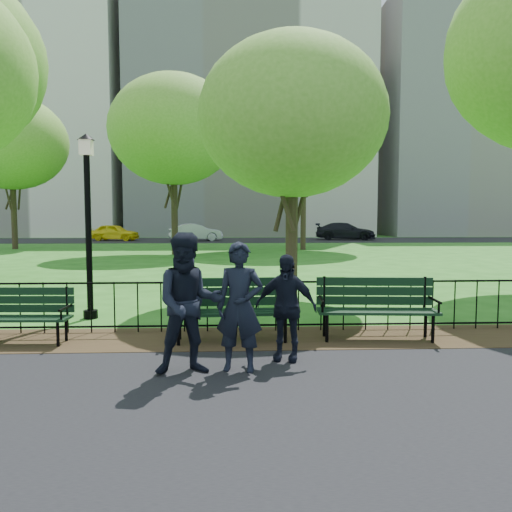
{
  "coord_description": "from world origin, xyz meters",
  "views": [
    {
      "loc": [
        0.26,
        -6.62,
        2.03
      ],
      "look_at": [
        0.63,
        1.5,
        1.38
      ],
      "focal_mm": 35.0,
      "sensor_mm": 36.0,
      "label": 1
    }
  ],
  "objects_px": {
    "person_right": "(286,307)",
    "taxi": "(114,232)",
    "lamppost": "(88,219)",
    "person_mid": "(189,303)",
    "tree_far_c": "(173,130)",
    "tree_far_w": "(11,143)",
    "sedan_silver": "(195,232)",
    "park_bench_main": "(216,301)",
    "park_bench_right_a": "(376,301)",
    "park_bench_left_a": "(18,309)",
    "tree_near_e": "(292,117)",
    "person_left": "(240,307)",
    "sedan_dark": "(345,231)",
    "tree_far_e": "(304,110)"
  },
  "relations": [
    {
      "from": "person_right",
      "to": "taxi",
      "type": "relative_size",
      "value": 0.38
    },
    {
      "from": "lamppost",
      "to": "person_mid",
      "type": "xyz_separation_m",
      "value": [
        2.27,
        -3.61,
        -1.05
      ]
    },
    {
      "from": "person_right",
      "to": "tree_far_c",
      "type": "bearing_deg",
      "value": 119.19
    },
    {
      "from": "tree_far_w",
      "to": "sedan_silver",
      "type": "bearing_deg",
      "value": 41.59
    },
    {
      "from": "park_bench_main",
      "to": "sedan_silver",
      "type": "relative_size",
      "value": 0.46
    },
    {
      "from": "sedan_silver",
      "to": "lamppost",
      "type": "bearing_deg",
      "value": 168.74
    },
    {
      "from": "park_bench_main",
      "to": "park_bench_right_a",
      "type": "xyz_separation_m",
      "value": [
        2.62,
        0.08,
        -0.04
      ]
    },
    {
      "from": "park_bench_left_a",
      "to": "tree_far_c",
      "type": "height_order",
      "value": "tree_far_c"
    },
    {
      "from": "person_right",
      "to": "sedan_silver",
      "type": "relative_size",
      "value": 0.35
    },
    {
      "from": "person_right",
      "to": "sedan_silver",
      "type": "height_order",
      "value": "person_right"
    },
    {
      "from": "park_bench_left_a",
      "to": "taxi",
      "type": "bearing_deg",
      "value": 103.03
    },
    {
      "from": "tree_near_e",
      "to": "person_left",
      "type": "xyz_separation_m",
      "value": [
        -1.34,
        -5.71,
        -3.54
      ]
    },
    {
      "from": "tree_far_w",
      "to": "person_right",
      "type": "xyz_separation_m",
      "value": [
        14.1,
        -24.27,
        -5.67
      ]
    },
    {
      "from": "park_bench_right_a",
      "to": "lamppost",
      "type": "distance_m",
      "value": 5.69
    },
    {
      "from": "tree_far_w",
      "to": "person_left",
      "type": "bearing_deg",
      "value": -61.47
    },
    {
      "from": "tree_far_w",
      "to": "park_bench_left_a",
      "type": "bearing_deg",
      "value": -66.77
    },
    {
      "from": "tree_near_e",
      "to": "person_mid",
      "type": "bearing_deg",
      "value": -108.99
    },
    {
      "from": "tree_far_c",
      "to": "tree_near_e",
      "type": "bearing_deg",
      "value": -72.53
    },
    {
      "from": "park_bench_right_a",
      "to": "person_right",
      "type": "xyz_separation_m",
      "value": [
        -1.62,
        -1.15,
        0.13
      ]
    },
    {
      "from": "person_left",
      "to": "sedan_dark",
      "type": "height_order",
      "value": "person_left"
    },
    {
      "from": "taxi",
      "to": "sedan_silver",
      "type": "distance_m",
      "value": 6.73
    },
    {
      "from": "park_bench_right_a",
      "to": "tree_far_e",
      "type": "height_order",
      "value": "tree_far_e"
    },
    {
      "from": "park_bench_main",
      "to": "tree_far_c",
      "type": "xyz_separation_m",
      "value": [
        -2.8,
        18.47,
        5.81
      ]
    },
    {
      "from": "taxi",
      "to": "park_bench_left_a",
      "type": "bearing_deg",
      "value": -159.07
    },
    {
      "from": "park_bench_main",
      "to": "tree_far_w",
      "type": "distance_m",
      "value": 27.26
    },
    {
      "from": "sedan_silver",
      "to": "person_left",
      "type": "bearing_deg",
      "value": 173.62
    },
    {
      "from": "park_bench_left_a",
      "to": "tree_far_w",
      "type": "xyz_separation_m",
      "value": [
        -9.93,
        23.15,
        5.88
      ]
    },
    {
      "from": "tree_far_c",
      "to": "park_bench_main",
      "type": "bearing_deg",
      "value": -81.39
    },
    {
      "from": "park_bench_left_a",
      "to": "sedan_dark",
      "type": "bearing_deg",
      "value": 71.39
    },
    {
      "from": "lamppost",
      "to": "taxi",
      "type": "relative_size",
      "value": 0.91
    },
    {
      "from": "park_bench_right_a",
      "to": "tree_near_e",
      "type": "xyz_separation_m",
      "value": [
        -0.92,
        4.1,
        3.77
      ]
    },
    {
      "from": "tree_far_e",
      "to": "sedan_dark",
      "type": "distance_m",
      "value": 15.04
    },
    {
      "from": "lamppost",
      "to": "tree_near_e",
      "type": "bearing_deg",
      "value": 27.17
    },
    {
      "from": "park_bench_left_a",
      "to": "sedan_silver",
      "type": "relative_size",
      "value": 0.4
    },
    {
      "from": "tree_far_c",
      "to": "sedan_silver",
      "type": "height_order",
      "value": "tree_far_c"
    },
    {
      "from": "tree_near_e",
      "to": "tree_far_w",
      "type": "relative_size",
      "value": 0.68
    },
    {
      "from": "tree_near_e",
      "to": "sedan_silver",
      "type": "xyz_separation_m",
      "value": [
        -4.47,
        28.18,
        -3.68
      ]
    },
    {
      "from": "park_bench_left_a",
      "to": "tree_far_e",
      "type": "xyz_separation_m",
      "value": [
        7.63,
        21.79,
        7.72
      ]
    },
    {
      "from": "sedan_silver",
      "to": "sedan_dark",
      "type": "distance_m",
      "value": 12.59
    },
    {
      "from": "lamppost",
      "to": "tree_far_c",
      "type": "bearing_deg",
      "value": 90.8
    },
    {
      "from": "person_left",
      "to": "person_mid",
      "type": "height_order",
      "value": "person_mid"
    },
    {
      "from": "park_bench_left_a",
      "to": "tree_far_e",
      "type": "height_order",
      "value": "tree_far_e"
    },
    {
      "from": "tree_near_e",
      "to": "park_bench_left_a",
      "type": "bearing_deg",
      "value": -139.7
    },
    {
      "from": "sedan_dark",
      "to": "person_mid",
      "type": "bearing_deg",
      "value": 175.29
    },
    {
      "from": "lamppost",
      "to": "tree_far_c",
      "type": "height_order",
      "value": "tree_far_c"
    },
    {
      "from": "person_mid",
      "to": "person_right",
      "type": "height_order",
      "value": "person_mid"
    },
    {
      "from": "park_bench_main",
      "to": "person_right",
      "type": "bearing_deg",
      "value": -49.52
    },
    {
      "from": "park_bench_main",
      "to": "park_bench_left_a",
      "type": "distance_m",
      "value": 3.16
    },
    {
      "from": "tree_far_c",
      "to": "tree_far_w",
      "type": "relative_size",
      "value": 1.01
    },
    {
      "from": "lamppost",
      "to": "person_mid",
      "type": "relative_size",
      "value": 2.0
    }
  ]
}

